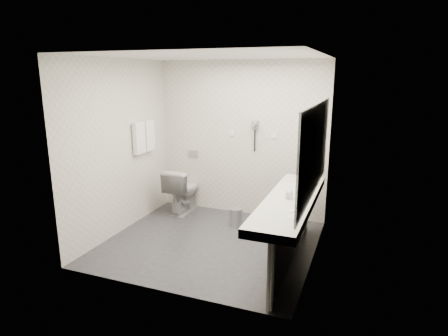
% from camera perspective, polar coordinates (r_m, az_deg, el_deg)
% --- Properties ---
extents(floor, '(2.80, 2.80, 0.00)m').
position_cam_1_polar(floor, '(5.40, -2.09, -11.09)').
color(floor, '#2E2D34').
rests_on(floor, ground).
extents(ceiling, '(2.80, 2.80, 0.00)m').
position_cam_1_polar(ceiling, '(4.90, -2.36, 16.43)').
color(ceiling, white).
rests_on(ceiling, wall_back).
extents(wall_back, '(2.80, 0.00, 2.80)m').
position_cam_1_polar(wall_back, '(6.20, 2.52, 4.31)').
color(wall_back, silver).
rests_on(wall_back, floor).
extents(wall_front, '(2.80, 0.00, 2.80)m').
position_cam_1_polar(wall_front, '(3.88, -9.79, -1.77)').
color(wall_front, silver).
rests_on(wall_front, floor).
extents(wall_left, '(0.00, 2.60, 2.60)m').
position_cam_1_polar(wall_left, '(5.69, -15.31, 2.96)').
color(wall_left, silver).
rests_on(wall_left, floor).
extents(wall_right, '(0.00, 2.60, 2.60)m').
position_cam_1_polar(wall_right, '(4.65, 13.86, 0.65)').
color(wall_right, silver).
rests_on(wall_right, floor).
extents(vanity_counter, '(0.55, 2.20, 0.10)m').
position_cam_1_polar(vanity_counter, '(4.62, 9.82, -5.04)').
color(vanity_counter, white).
rests_on(vanity_counter, floor).
extents(vanity_panel, '(0.03, 2.15, 0.75)m').
position_cam_1_polar(vanity_panel, '(4.77, 9.91, -9.90)').
color(vanity_panel, gray).
rests_on(vanity_panel, floor).
extents(vanity_post_near, '(0.06, 0.06, 0.75)m').
position_cam_1_polar(vanity_post_near, '(3.85, 7.20, -15.93)').
color(vanity_post_near, silver).
rests_on(vanity_post_near, floor).
extents(vanity_post_far, '(0.06, 0.06, 0.75)m').
position_cam_1_polar(vanity_post_far, '(5.72, 12.26, -5.90)').
color(vanity_post_far, silver).
rests_on(vanity_post_far, floor).
extents(mirror, '(0.02, 2.20, 1.05)m').
position_cam_1_polar(mirror, '(4.41, 13.48, 2.63)').
color(mirror, '#B2BCC6').
rests_on(mirror, wall_right).
extents(basin_near, '(0.40, 0.31, 0.05)m').
position_cam_1_polar(basin_near, '(4.01, 7.99, -7.43)').
color(basin_near, white).
rests_on(basin_near, vanity_counter).
extents(basin_far, '(0.40, 0.31, 0.05)m').
position_cam_1_polar(basin_far, '(5.22, 11.25, -2.47)').
color(basin_far, white).
rests_on(basin_far, vanity_counter).
extents(faucet_near, '(0.04, 0.04, 0.15)m').
position_cam_1_polar(faucet_near, '(3.94, 10.81, -6.52)').
color(faucet_near, silver).
rests_on(faucet_near, vanity_counter).
extents(faucet_far, '(0.04, 0.04, 0.15)m').
position_cam_1_polar(faucet_far, '(5.17, 13.43, -1.72)').
color(faucet_far, silver).
rests_on(faucet_far, vanity_counter).
extents(soap_bottle_a, '(0.07, 0.07, 0.10)m').
position_cam_1_polar(soap_bottle_a, '(4.56, 9.45, -3.95)').
color(soap_bottle_a, beige).
rests_on(soap_bottle_a, vanity_counter).
extents(soap_bottle_b, '(0.10, 0.10, 0.09)m').
position_cam_1_polar(soap_bottle_b, '(4.79, 11.62, -3.21)').
color(soap_bottle_b, beige).
rests_on(soap_bottle_b, vanity_counter).
extents(soap_bottle_c, '(0.05, 0.05, 0.12)m').
position_cam_1_polar(soap_bottle_c, '(4.54, 10.01, -3.91)').
color(soap_bottle_c, beige).
rests_on(soap_bottle_c, vanity_counter).
extents(glass_left, '(0.08, 0.08, 0.12)m').
position_cam_1_polar(glass_left, '(4.74, 12.24, -3.28)').
color(glass_left, silver).
rests_on(glass_left, vanity_counter).
extents(toilet, '(0.44, 0.76, 0.76)m').
position_cam_1_polar(toilet, '(6.45, -6.14, -3.32)').
color(toilet, white).
rests_on(toilet, floor).
extents(flush_plate, '(0.18, 0.02, 0.12)m').
position_cam_1_polar(flush_plate, '(6.56, -4.62, 2.14)').
color(flush_plate, '#B2B5BA').
rests_on(flush_plate, wall_back).
extents(pedal_bin, '(0.24, 0.24, 0.27)m').
position_cam_1_polar(pedal_bin, '(5.90, 1.84, -7.45)').
color(pedal_bin, '#B2B5BA').
rests_on(pedal_bin, floor).
extents(bin_lid, '(0.20, 0.20, 0.02)m').
position_cam_1_polar(bin_lid, '(5.84, 1.85, -6.13)').
color(bin_lid, '#B2B5BA').
rests_on(bin_lid, pedal_bin).
extents(towel_rail, '(0.02, 0.62, 0.02)m').
position_cam_1_polar(towel_rail, '(6.07, -12.05, 6.67)').
color(towel_rail, silver).
rests_on(towel_rail, wall_left).
extents(towel_near, '(0.07, 0.24, 0.48)m').
position_cam_1_polar(towel_near, '(5.98, -12.58, 4.40)').
color(towel_near, white).
rests_on(towel_near, towel_rail).
extents(towel_far, '(0.07, 0.24, 0.48)m').
position_cam_1_polar(towel_far, '(6.21, -11.17, 4.82)').
color(towel_far, white).
rests_on(towel_far, towel_rail).
extents(dryer_cradle, '(0.10, 0.04, 0.14)m').
position_cam_1_polar(dryer_cradle, '(6.06, 4.71, 6.45)').
color(dryer_cradle, gray).
rests_on(dryer_cradle, wall_back).
extents(dryer_barrel, '(0.08, 0.14, 0.08)m').
position_cam_1_polar(dryer_barrel, '(5.99, 4.52, 6.65)').
color(dryer_barrel, gray).
rests_on(dryer_barrel, dryer_cradle).
extents(dryer_cord, '(0.02, 0.02, 0.35)m').
position_cam_1_polar(dryer_cord, '(6.08, 4.62, 4.09)').
color(dryer_cord, black).
rests_on(dryer_cord, dryer_cradle).
extents(switch_plate_a, '(0.09, 0.02, 0.09)m').
position_cam_1_polar(switch_plate_a, '(6.22, 1.18, 5.29)').
color(switch_plate_a, white).
rests_on(switch_plate_a, wall_back).
extents(switch_plate_b, '(0.09, 0.02, 0.09)m').
position_cam_1_polar(switch_plate_b, '(6.02, 7.48, 4.89)').
color(switch_plate_b, white).
rests_on(switch_plate_b, wall_back).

